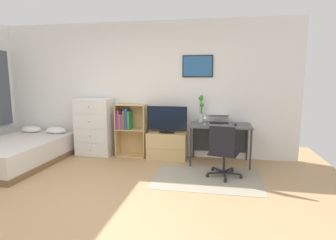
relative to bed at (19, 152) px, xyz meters
name	(u,v)px	position (x,y,z in m)	size (l,w,h in m)	color
ground_plane	(93,206)	(2.12, -1.35, -0.23)	(7.20, 7.20, 0.00)	tan
wall_back_with_posters	(144,90)	(2.13, 1.08, 1.13)	(6.12, 0.09, 2.70)	white
area_rug	(207,178)	(3.49, -0.13, -0.22)	(1.70, 1.20, 0.01)	#9E937F
bed	(19,152)	(0.00, 0.00, 0.00)	(1.36, 2.06, 0.57)	brown
dresser	(94,127)	(1.14, 0.80, 0.36)	(0.72, 0.46, 1.18)	white
bookshelf	(129,126)	(1.86, 0.87, 0.39)	(0.61, 0.30, 1.07)	tan
tv_stand	(167,146)	(2.67, 0.82, 0.03)	(0.77, 0.41, 0.52)	tan
television	(167,120)	(2.67, 0.79, 0.56)	(0.79, 0.16, 0.53)	black
desk	(220,131)	(3.69, 0.77, 0.38)	(1.10, 0.65, 0.74)	#4C4C4F
office_chair	(223,150)	(3.74, -0.08, 0.23)	(0.58, 0.57, 0.86)	#232326
laptop	(219,120)	(3.66, 0.81, 0.58)	(0.44, 0.46, 0.17)	#B7B7BC
computer_mouse	(236,124)	(3.96, 0.66, 0.53)	(0.06, 0.10, 0.03)	#262628
bamboo_vase	(201,109)	(3.32, 0.93, 0.77)	(0.11, 0.09, 0.52)	silver
wine_glass	(205,117)	(3.41, 0.63, 0.65)	(0.07, 0.07, 0.18)	silver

